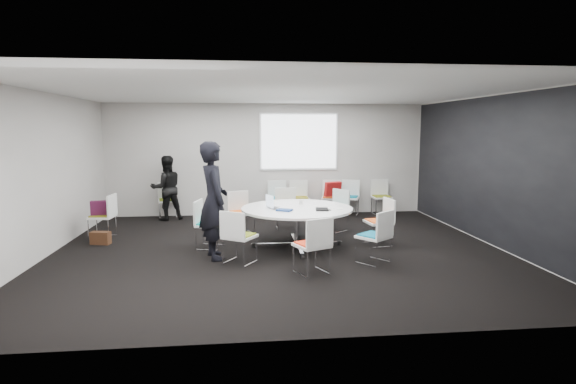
{
  "coord_description": "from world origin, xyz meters",
  "views": [
    {
      "loc": [
        -0.66,
        -7.85,
        2.17
      ],
      "look_at": [
        0.2,
        0.4,
        1.0
      ],
      "focal_mm": 28.0,
      "sensor_mm": 36.0,
      "label": 1
    }
  ],
  "objects": [
    {
      "name": "room_shell",
      "position": [
        0.09,
        0.0,
        1.4
      ],
      "size": [
        8.08,
        7.08,
        2.88
      ],
      "color": "black",
      "rests_on": "ground"
    },
    {
      "name": "conference_table",
      "position": [
        0.35,
        0.23,
        0.52
      ],
      "size": [
        2.05,
        2.05,
        0.73
      ],
      "color": "silver",
      "rests_on": "ground"
    },
    {
      "name": "projection_screen",
      "position": [
        0.8,
        3.46,
        1.85
      ],
      "size": [
        1.9,
        0.03,
        1.35
      ],
      "primitive_type": "cube",
      "color": "white",
      "rests_on": "room_shell"
    },
    {
      "name": "chair_ring_a",
      "position": [
        1.89,
        0.15,
        0.28
      ],
      "size": [
        0.51,
        0.52,
        0.88
      ],
      "rotation": [
        0.0,
        0.0,
        1.71
      ],
      "color": "silver",
      "rests_on": "ground"
    },
    {
      "name": "chair_ring_b",
      "position": [
        1.31,
        1.41,
        0.28
      ],
      "size": [
        0.63,
        0.64,
        0.88
      ],
      "rotation": [
        0.0,
        0.0,
        2.21
      ],
      "color": "silver",
      "rests_on": "ground"
    },
    {
      "name": "chair_ring_c",
      "position": [
        0.3,
        1.73,
        0.28
      ],
      "size": [
        0.46,
        0.45,
        0.88
      ],
      "rotation": [
        0.0,
        0.0,
        3.14
      ],
      "color": "silver",
      "rests_on": "ground"
    },
    {
      "name": "chair_ring_d",
      "position": [
        -0.67,
        1.33,
        0.28
      ],
      "size": [
        0.59,
        0.58,
        0.88
      ],
      "rotation": [
        0.0,
        0.0,
        3.5
      ],
      "color": "silver",
      "rests_on": "ground"
    },
    {
      "name": "chair_ring_e",
      "position": [
        -1.27,
        0.28,
        0.28
      ],
      "size": [
        0.54,
        0.55,
        0.88
      ],
      "rotation": [
        0.0,
        0.0,
        4.48
      ],
      "color": "silver",
      "rests_on": "ground"
    },
    {
      "name": "chair_ring_f",
      "position": [
        -0.71,
        -0.73,
        0.28
      ],
      "size": [
        0.63,
        0.63,
        0.88
      ],
      "rotation": [
        0.0,
        0.0,
        5.71
      ],
      "color": "silver",
      "rests_on": "ground"
    },
    {
      "name": "chair_ring_g",
      "position": [
        0.38,
        -1.4,
        0.28
      ],
      "size": [
        0.6,
        0.6,
        0.88
      ],
      "rotation": [
        0.0,
        0.0,
        6.7
      ],
      "color": "silver",
      "rests_on": "ground"
    },
    {
      "name": "chair_ring_h",
      "position": [
        1.46,
        -0.96,
        0.28
      ],
      "size": [
        0.64,
        0.64,
        0.88
      ],
      "rotation": [
        0.0,
        0.0,
        6.96
      ],
      "color": "silver",
      "rests_on": "ground"
    },
    {
      "name": "chair_back_a",
      "position": [
        0.22,
        3.16,
        0.28
      ],
      "size": [
        0.46,
        0.45,
        0.88
      ],
      "rotation": [
        0.0,
        0.0,
        3.14
      ],
      "color": "silver",
      "rests_on": "ground"
    },
    {
      "name": "chair_back_b",
      "position": [
        0.78,
        3.17,
        0.28
      ],
      "size": [
        0.46,
        0.45,
        0.88
      ],
      "rotation": [
        0.0,
        0.0,
        3.15
      ],
      "color": "silver",
      "rests_on": "ground"
    },
    {
      "name": "chair_back_c",
      "position": [
        1.58,
        3.17,
        0.28
      ],
      "size": [
        0.55,
        0.54,
        0.88
      ],
      "rotation": [
        0.0,
        0.0,
        2.9
      ],
      "color": "silver",
      "rests_on": "ground"
    },
    {
      "name": "chair_back_d",
      "position": [
        2.06,
        3.16,
        0.28
      ],
      "size": [
        0.59,
        0.59,
        0.88
      ],
      "rotation": [
        0.0,
        0.0,
        2.76
      ],
      "color": "silver",
      "rests_on": "ground"
    },
    {
      "name": "chair_back_e",
      "position": [
        2.89,
        3.16,
        0.28
      ],
      "size": [
        0.46,
        0.45,
        0.88
      ],
      "rotation": [
        0.0,
        0.0,
        3.14
      ],
      "color": "silver",
      "rests_on": "ground"
    },
    {
      "name": "chair_spare_left",
      "position": [
        -3.42,
        1.24,
        0.28
      ],
      "size": [
        0.49,
        0.5,
        0.88
      ],
      "rotation": [
        0.0,
        0.0,
        1.47
      ],
      "color": "silver",
      "rests_on": "ground"
    },
    {
      "name": "chair_person_back",
      "position": [
        -2.45,
        3.17,
        0.28
      ],
      "size": [
        0.54,
        0.53,
        0.88
      ],
      "rotation": [
        0.0,
        0.0,
        3.34
      ],
      "color": "silver",
      "rests_on": "ground"
    },
    {
      "name": "person_main",
      "position": [
        -1.13,
        -0.38,
        0.98
      ],
      "size": [
        0.65,
        0.82,
        1.97
      ],
      "primitive_type": "imported",
      "rotation": [
        0.0,
        0.0,
        1.86
      ],
      "color": "black",
      "rests_on": "ground"
    },
    {
      "name": "person_back",
      "position": [
        -2.45,
        3.0,
        0.77
      ],
      "size": [
        0.91,
        0.82,
        1.54
      ],
      "primitive_type": "imported",
      "rotation": [
        0.0,
        0.0,
        3.53
      ],
      "color": "black",
      "rests_on": "ground"
    },
    {
      "name": "laptop",
      "position": [
        -0.07,
        0.22,
        0.74
      ],
      "size": [
        0.31,
        0.35,
        0.02
      ],
      "primitive_type": "imported",
      "rotation": [
        0.0,
        0.0,
        2.03
      ],
      "color": "#333338",
      "rests_on": "conference_table"
    },
    {
      "name": "laptop_lid",
      "position": [
        -0.16,
        0.2,
        0.86
      ],
      "size": [
        0.13,
        0.28,
        0.22
      ],
      "primitive_type": "cube",
      "rotation": [
        0.0,
        0.0,
        1.95
      ],
      "color": "silver",
      "rests_on": "conference_table"
    },
    {
      "name": "notebook_black",
      "position": [
        0.77,
        -0.04,
        0.74
      ],
      "size": [
        0.26,
        0.33,
        0.02
      ],
      "primitive_type": "cube",
      "rotation": [
        0.0,
        0.0,
        -0.14
      ],
      "color": "black",
      "rests_on": "conference_table"
    },
    {
      "name": "tablet_folio",
      "position": [
        0.09,
        -0.06,
        0.74
      ],
      "size": [
        0.32,
        0.3,
        0.03
      ],
      "primitive_type": "cube",
      "rotation": [
        0.0,
        0.0,
        -0.47
      ],
      "color": "navy",
      "rests_on": "conference_table"
    },
    {
      "name": "papers_right",
      "position": [
        0.87,
        0.38,
        0.73
      ],
      "size": [
        0.37,
        0.35,
        0.0
      ],
      "primitive_type": "cube",
      "rotation": [
        0.0,
        0.0,
        0.62
      ],
      "color": "silver",
      "rests_on": "conference_table"
    },
    {
      "name": "papers_front",
      "position": [
        1.02,
        0.09,
        0.73
      ],
      "size": [
        0.33,
        0.26,
        0.0
      ],
      "primitive_type": "cube",
      "rotation": [
        0.0,
        0.0,
        -0.17
      ],
      "color": "silver",
      "rests_on": "conference_table"
    },
    {
      "name": "cup",
      "position": [
        0.47,
        0.6,
        0.78
      ],
      "size": [
        0.08,
        0.08,
        0.09
      ],
      "primitive_type": "cylinder",
      "color": "white",
      "rests_on": "conference_table"
    },
    {
      "name": "phone",
      "position": [
        0.84,
        -0.1,
        0.73
      ],
      "size": [
        0.15,
        0.1,
        0.01
      ],
      "primitive_type": "cube",
      "rotation": [
        0.0,
        0.0,
        0.21
      ],
      "color": "black",
      "rests_on": "conference_table"
    },
    {
      "name": "maroon_bag",
      "position": [
        -3.43,
        1.24,
        0.62
      ],
      "size": [
        0.42,
        0.2,
        0.28
      ],
      "primitive_type": "cube",
      "rotation": [
        0.0,
        0.0,
        0.16
      ],
      "color": "#47122F",
      "rests_on": "chair_spare_left"
    },
    {
      "name": "brown_bag",
      "position": [
        -3.34,
        0.76,
        0.12
      ],
      "size": [
        0.39,
        0.24,
        0.24
      ],
      "primitive_type": "cube",
      "rotation": [
        0.0,
        0.0,
        -0.23
      ],
      "color": "#3E2314",
      "rests_on": "ground"
    },
    {
      "name": "red_jacket",
      "position": [
        1.58,
        2.94,
        0.7
      ],
      "size": [
        0.47,
        0.32,
        0.36
      ],
      "primitive_type": "cube",
      "rotation": [
        0.17,
        0.0,
        0.42
      ],
      "color": "#A21414",
      "rests_on": "chair_back_c"
    }
  ]
}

